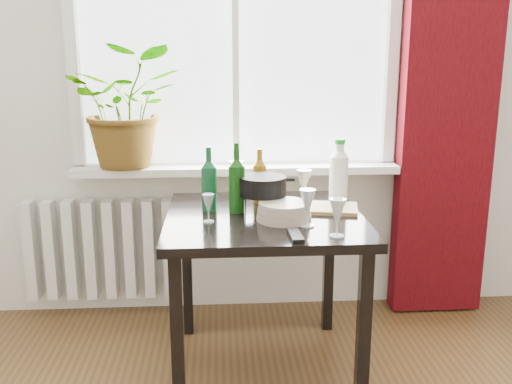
{
  "coord_description": "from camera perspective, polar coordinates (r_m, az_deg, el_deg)",
  "views": [
    {
      "loc": [
        -0.1,
        -0.84,
        1.42
      ],
      "look_at": [
        0.06,
        1.55,
        0.84
      ],
      "focal_mm": 40.0,
      "sensor_mm": 36.0,
      "label": 1
    }
  ],
  "objects": [
    {
      "name": "wineglass_back_center",
      "position": [
        2.65,
        4.8,
        0.54
      ],
      "size": [
        0.08,
        0.08,
        0.17
      ],
      "primitive_type": null,
      "rotation": [
        0.0,
        0.0,
        -0.17
      ],
      "color": "silver",
      "rests_on": "table"
    },
    {
      "name": "curtain",
      "position": [
        3.2,
        18.85,
        10.66
      ],
      "size": [
        0.5,
        0.12,
        2.56
      ],
      "color": "#360409",
      "rests_on": "ground"
    },
    {
      "name": "cleaning_bottle",
      "position": [
        2.7,
        8.29,
        2.2
      ],
      "size": [
        0.1,
        0.1,
        0.31
      ],
      "primitive_type": null,
      "rotation": [
        0.0,
        0.0,
        -0.17
      ],
      "color": "white",
      "rests_on": "table"
    },
    {
      "name": "wine_bottle_left",
      "position": [
        2.53,
        -4.72,
        1.33
      ],
      "size": [
        0.08,
        0.08,
        0.29
      ],
      "primitive_type": null,
      "rotation": [
        0.0,
        0.0,
        -0.17
      ],
      "color": "#0C4221",
      "rests_on": "table"
    },
    {
      "name": "bottle_amber",
      "position": [
        2.67,
        0.36,
        1.68
      ],
      "size": [
        0.08,
        0.08,
        0.26
      ],
      "primitive_type": null,
      "rotation": [
        0.0,
        0.0,
        -0.34
      ],
      "color": "brown",
      "rests_on": "table"
    },
    {
      "name": "potted_plant",
      "position": [
        3.04,
        -12.69,
        8.32
      ],
      "size": [
        0.57,
        0.5,
        0.63
      ],
      "primitive_type": "imported",
      "rotation": [
        0.0,
        0.0,
        0.02
      ],
      "color": "#287A20",
      "rests_on": "windowsill"
    },
    {
      "name": "plate_stack",
      "position": [
        2.4,
        2.8,
        -1.96
      ],
      "size": [
        0.3,
        0.3,
        0.07
      ],
      "primitive_type": "cylinder",
      "rotation": [
        0.0,
        0.0,
        0.39
      ],
      "color": "#BAAB9A",
      "rests_on": "table"
    },
    {
      "name": "cutting_board",
      "position": [
        2.58,
        6.7,
        -1.59
      ],
      "size": [
        0.34,
        0.26,
        0.02
      ],
      "primitive_type": "cube",
      "rotation": [
        0.0,
        0.0,
        -0.21
      ],
      "color": "#A98A4C",
      "rests_on": "table"
    },
    {
      "name": "table",
      "position": [
        2.52,
        0.83,
        -4.29
      ],
      "size": [
        0.85,
        0.85,
        0.74
      ],
      "color": "black",
      "rests_on": "ground"
    },
    {
      "name": "wineglass_far_right",
      "position": [
        2.19,
        8.12,
        -2.54
      ],
      "size": [
        0.07,
        0.07,
        0.15
      ],
      "primitive_type": null,
      "rotation": [
        0.0,
        0.0,
        -0.1
      ],
      "color": "silver",
      "rests_on": "table"
    },
    {
      "name": "window",
      "position": [
        3.06,
        -2.12,
        16.95
      ],
      "size": [
        1.72,
        0.08,
        1.62
      ],
      "color": "white",
      "rests_on": "ground"
    },
    {
      "name": "wineglass_front_right",
      "position": [
        2.31,
        5.15,
        -1.57
      ],
      "size": [
        0.07,
        0.07,
        0.16
      ],
      "primitive_type": null,
      "rotation": [
        0.0,
        0.0,
        -0.02
      ],
      "color": "silver",
      "rests_on": "table"
    },
    {
      "name": "tv_remote",
      "position": [
        2.19,
        3.97,
        -4.36
      ],
      "size": [
        0.05,
        0.15,
        0.02
      ],
      "primitive_type": "cube",
      "rotation": [
        0.0,
        0.0,
        0.03
      ],
      "color": "black",
      "rests_on": "table"
    },
    {
      "name": "wine_bottle_right",
      "position": [
        2.5,
        -1.93,
        1.44
      ],
      "size": [
        0.08,
        0.08,
        0.31
      ],
      "primitive_type": null,
      "rotation": [
        0.0,
        0.0,
        -0.05
      ],
      "color": "#0D3A0B",
      "rests_on": "table"
    },
    {
      "name": "wineglass_front_left",
      "position": [
        2.37,
        -4.78,
        -1.63
      ],
      "size": [
        0.07,
        0.07,
        0.12
      ],
      "primitive_type": null,
      "rotation": [
        0.0,
        0.0,
        -0.37
      ],
      "color": "#B4BCC2",
      "rests_on": "table"
    },
    {
      "name": "fondue_pot",
      "position": [
        2.51,
        0.67,
        -0.22
      ],
      "size": [
        0.3,
        0.28,
        0.16
      ],
      "primitive_type": null,
      "rotation": [
        0.0,
        0.0,
        0.34
      ],
      "color": "black",
      "rests_on": "table"
    },
    {
      "name": "windowsill",
      "position": [
        3.05,
        -1.95,
        2.32
      ],
      "size": [
        1.72,
        0.2,
        0.04
      ],
      "color": "white",
      "rests_on": "ground"
    },
    {
      "name": "radiator",
      "position": [
        3.26,
        -15.27,
        -5.53
      ],
      "size": [
        0.8,
        0.1,
        0.55
      ],
      "color": "silver",
      "rests_on": "ground"
    },
    {
      "name": "wineglass_back_left",
      "position": [
        2.78,
        -1.98,
        1.34
      ],
      "size": [
        0.1,
        0.1,
        0.18
      ],
      "primitive_type": null,
      "rotation": [
        0.0,
        0.0,
        0.36
      ],
      "color": "white",
      "rests_on": "table"
    }
  ]
}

